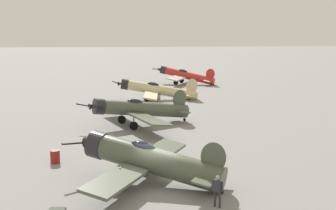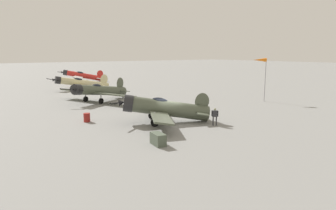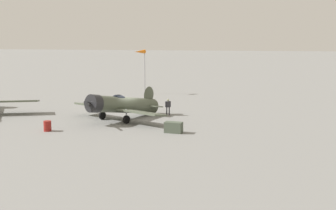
{
  "view_description": "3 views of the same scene",
  "coord_description": "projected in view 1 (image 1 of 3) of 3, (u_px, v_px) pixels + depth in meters",
  "views": [
    {
      "loc": [
        25.49,
        -2.09,
        9.28
      ],
      "look_at": [
        -18.64,
        2.77,
        1.6
      ],
      "focal_mm": 47.6,
      "sensor_mm": 36.0,
      "label": 1
    },
    {
      "loc": [
        24.75,
        -17.94,
        7.08
      ],
      "look_at": [
        -0.0,
        0.0,
        1.8
      ],
      "focal_mm": 32.71,
      "sensor_mm": 36.0,
      "label": 2
    },
    {
      "loc": [
        12.51,
        -41.98,
        8.3
      ],
      "look_at": [
        3.79,
        2.9,
        1.1
      ],
      "focal_mm": 47.6,
      "sensor_mm": 36.0,
      "label": 3
    }
  ],
  "objects": [
    {
      "name": "airplane_foreground",
      "position": [
        149.0,
        160.0,
        26.7
      ],
      "size": [
        10.64,
        9.94,
        3.07
      ],
      "rotation": [
        0.0,
        0.0,
        4.21
      ],
      "color": "#4C5442",
      "rests_on": "ground_plane"
    },
    {
      "name": "ground_crew_mechanic",
      "position": [
        218.0,
        188.0,
        23.2
      ],
      "size": [
        0.52,
        0.49,
        1.73
      ],
      "rotation": [
        0.0,
        0.0,
        5.45
      ],
      "color": "#2D2D33",
      "rests_on": "ground_plane"
    },
    {
      "name": "fuel_drum",
      "position": [
        55.0,
        157.0,
        30.96
      ],
      "size": [
        0.69,
        0.69,
        0.91
      ],
      "color": "maroon",
      "rests_on": "ground_plane"
    },
    {
      "name": "airplane_outer_stand",
      "position": [
        185.0,
        75.0,
        74.57
      ],
      "size": [
        10.57,
        10.37,
        2.97
      ],
      "rotation": [
        0.0,
        0.0,
        4.25
      ],
      "color": "red",
      "rests_on": "ground_plane"
    },
    {
      "name": "airplane_far_line",
      "position": [
        157.0,
        90.0,
        58.41
      ],
      "size": [
        13.13,
        11.32,
        3.09
      ],
      "rotation": [
        0.0,
        0.0,
        4.61
      ],
      "color": "beige",
      "rests_on": "ground_plane"
    },
    {
      "name": "airplane_mid_apron",
      "position": [
        139.0,
        109.0,
        42.68
      ],
      "size": [
        13.37,
        10.98,
        3.31
      ],
      "rotation": [
        0.0,
        0.0,
        5.06
      ],
      "color": "#4C5442",
      "rests_on": "ground_plane"
    },
    {
      "name": "ground_plane",
      "position": [
        156.0,
        184.0,
        26.77
      ],
      "size": [
        400.0,
        400.0,
        0.0
      ],
      "primitive_type": "plane",
      "color": "gray"
    }
  ]
}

